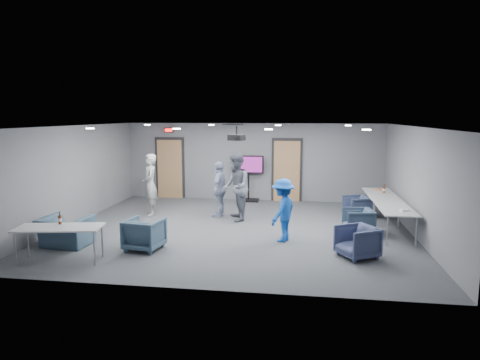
# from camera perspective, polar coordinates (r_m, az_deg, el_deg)

# --- Properties ---
(floor) EXTENTS (9.00, 9.00, 0.00)m
(floor) POSITION_cam_1_polar(r_m,az_deg,el_deg) (11.37, -0.66, -6.55)
(floor) COLOR #34373B
(floor) RESTS_ON ground
(ceiling) EXTENTS (9.00, 9.00, 0.00)m
(ceiling) POSITION_cam_1_polar(r_m,az_deg,el_deg) (10.97, -0.68, 7.19)
(ceiling) COLOR white
(ceiling) RESTS_ON wall_back
(wall_back) EXTENTS (9.00, 0.02, 2.70)m
(wall_back) POSITION_cam_1_polar(r_m,az_deg,el_deg) (15.02, 1.70, 2.42)
(wall_back) COLOR slate
(wall_back) RESTS_ON floor
(wall_front) EXTENTS (9.00, 0.02, 2.70)m
(wall_front) POSITION_cam_1_polar(r_m,az_deg,el_deg) (7.23, -5.60, -4.43)
(wall_front) COLOR slate
(wall_front) RESTS_ON floor
(wall_left) EXTENTS (0.02, 8.00, 2.70)m
(wall_left) POSITION_cam_1_polar(r_m,az_deg,el_deg) (12.59, -21.34, 0.62)
(wall_left) COLOR slate
(wall_left) RESTS_ON floor
(wall_right) EXTENTS (0.02, 8.00, 2.70)m
(wall_right) POSITION_cam_1_polar(r_m,az_deg,el_deg) (11.31, 22.48, -0.30)
(wall_right) COLOR slate
(wall_right) RESTS_ON floor
(door_left) EXTENTS (1.06, 0.17, 2.24)m
(door_left) POSITION_cam_1_polar(r_m,az_deg,el_deg) (15.64, -9.31, 1.52)
(door_left) COLOR black
(door_left) RESTS_ON wall_back
(door_right) EXTENTS (1.06, 0.17, 2.24)m
(door_right) POSITION_cam_1_polar(r_m,az_deg,el_deg) (14.92, 6.26, 1.24)
(door_right) COLOR black
(door_right) RESTS_ON wall_back
(exit_sign) EXTENTS (0.32, 0.08, 0.16)m
(exit_sign) POSITION_cam_1_polar(r_m,az_deg,el_deg) (15.51, -9.46, 6.58)
(exit_sign) COLOR black
(exit_sign) RESTS_ON wall_back
(hvac_diffuser) EXTENTS (0.60, 0.60, 0.03)m
(hvac_diffuser) POSITION_cam_1_polar(r_m,az_deg,el_deg) (13.82, -0.93, 7.43)
(hvac_diffuser) COLOR black
(hvac_diffuser) RESTS_ON ceiling
(downlights) EXTENTS (6.18, 3.78, 0.02)m
(downlights) POSITION_cam_1_polar(r_m,az_deg,el_deg) (10.97, -0.68, 7.11)
(downlights) COLOR white
(downlights) RESTS_ON ceiling
(person_a) EXTENTS (0.68, 0.79, 1.84)m
(person_a) POSITION_cam_1_polar(r_m,az_deg,el_deg) (13.05, -11.91, -0.61)
(person_a) COLOR #9DA09D
(person_a) RESTS_ON floor
(person_b) EXTENTS (0.95, 1.10, 1.95)m
(person_b) POSITION_cam_1_polar(r_m,az_deg,el_deg) (12.07, -0.58, -0.92)
(person_b) COLOR slate
(person_b) RESTS_ON floor
(person_c) EXTENTS (0.53, 1.01, 1.64)m
(person_c) POSITION_cam_1_polar(r_m,az_deg,el_deg) (12.60, -2.74, -1.22)
(person_c) COLOR #9AA6C6
(person_c) RESTS_ON floor
(person_d) EXTENTS (0.88, 1.11, 1.51)m
(person_d) POSITION_cam_1_polar(r_m,az_deg,el_deg) (10.19, 5.73, -4.02)
(person_d) COLOR blue
(person_d) RESTS_ON floor
(chair_right_a) EXTENTS (0.88, 0.87, 0.64)m
(chair_right_a) POSITION_cam_1_polar(r_m,az_deg,el_deg) (13.04, 15.36, -3.44)
(chair_right_a) COLOR #343E5A
(chair_right_a) RESTS_ON floor
(chair_right_b) EXTENTS (0.79, 0.78, 0.65)m
(chair_right_b) POSITION_cam_1_polar(r_m,az_deg,el_deg) (11.23, 15.48, -5.35)
(chair_right_b) COLOR #314155
(chair_right_b) RESTS_ON floor
(chair_right_c) EXTENTS (1.01, 1.00, 0.68)m
(chair_right_c) POSITION_cam_1_polar(r_m,az_deg,el_deg) (9.42, 15.36, -7.96)
(chair_right_c) COLOR #3A4264
(chair_right_c) RESTS_ON floor
(chair_front_a) EXTENTS (0.86, 0.88, 0.71)m
(chair_front_a) POSITION_cam_1_polar(r_m,az_deg,el_deg) (9.84, -12.63, -7.05)
(chair_front_a) COLOR #3C5468
(chair_front_a) RESTS_ON floor
(chair_front_b) EXTENTS (1.10, 0.97, 0.68)m
(chair_front_b) POSITION_cam_1_polar(r_m,az_deg,el_deg) (10.64, -22.16, -6.37)
(chair_front_b) COLOR #3D556A
(chair_front_b) RESTS_ON floor
(table_right_a) EXTENTS (0.82, 1.96, 0.73)m
(table_right_a) POSITION_cam_1_polar(r_m,az_deg,el_deg) (13.06, 18.26, -1.89)
(table_right_a) COLOR #B2B4B7
(table_right_a) RESTS_ON floor
(table_right_b) EXTENTS (0.79, 1.90, 0.73)m
(table_right_b) POSITION_cam_1_polar(r_m,az_deg,el_deg) (11.23, 19.91, -3.65)
(table_right_b) COLOR #B2B4B7
(table_right_b) RESTS_ON floor
(table_front_left) EXTENTS (1.81, 1.01, 0.73)m
(table_front_left) POSITION_cam_1_polar(r_m,az_deg,el_deg) (9.50, -22.96, -6.05)
(table_front_left) COLOR #B2B4B7
(table_front_left) RESTS_ON floor
(bottle_front) EXTENTS (0.07, 0.07, 0.27)m
(bottle_front) POSITION_cam_1_polar(r_m,az_deg,el_deg) (9.69, -22.88, -4.88)
(bottle_front) COLOR #602610
(bottle_front) RESTS_ON table_front_left
(bottle_right) EXTENTS (0.07, 0.07, 0.27)m
(bottle_right) POSITION_cam_1_polar(r_m,az_deg,el_deg) (13.14, 18.65, -1.22)
(bottle_right) COLOR #602610
(bottle_right) RESTS_ON table_right_a
(snack_box) EXTENTS (0.17, 0.12, 0.03)m
(snack_box) POSITION_cam_1_polar(r_m,az_deg,el_deg) (13.58, 17.97, -1.24)
(snack_box) COLOR #DD6237
(snack_box) RESTS_ON table_right_a
(wrapper) EXTENTS (0.22, 0.18, 0.04)m
(wrapper) POSITION_cam_1_polar(r_m,az_deg,el_deg) (10.88, 21.11, -3.76)
(wrapper) COLOR silver
(wrapper) RESTS_ON table_right_b
(tv_stand) EXTENTS (1.04, 0.50, 1.60)m
(tv_stand) POSITION_cam_1_polar(r_m,az_deg,el_deg) (14.84, 1.15, 0.62)
(tv_stand) COLOR black
(tv_stand) RESTS_ON floor
(projector) EXTENTS (0.46, 0.42, 0.37)m
(projector) POSITION_cam_1_polar(r_m,az_deg,el_deg) (11.19, -0.47, 5.70)
(projector) COLOR black
(projector) RESTS_ON ceiling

